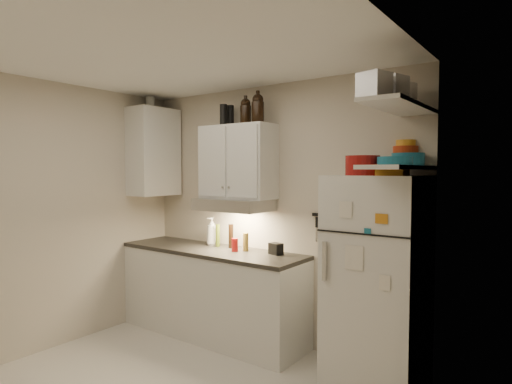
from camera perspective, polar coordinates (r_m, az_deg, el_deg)
The scene contains 35 objects.
ceiling at distance 3.34m, azimuth -13.32°, elevation 17.94°, with size 3.20×3.00×0.02m, color white.
back_wall at distance 4.39m, azimuth 2.06°, elevation -2.84°, with size 3.20×0.02×2.60m, color beige.
left_wall at distance 4.59m, azimuth -26.33°, elevation -2.89°, with size 0.02×3.00×2.60m, color beige.
right_wall at distance 2.31m, azimuth 14.40°, elevation -8.15°, with size 0.02×3.00×2.60m, color beige.
base_cabinet at distance 4.64m, azimuth -5.96°, elevation -13.35°, with size 2.10×0.60×0.88m, color silver.
countertop at distance 4.54m, azimuth -5.99°, elevation -7.76°, with size 2.10×0.62×0.04m, color #2A2824.
upper_cabinet at distance 4.40m, azimuth -2.45°, elevation 4.02°, with size 0.80×0.33×0.75m, color silver.
side_cabinet at distance 5.10m, azimuth -13.48°, elevation 5.20°, with size 0.33×0.55×1.00m, color silver.
range_hood at distance 4.36m, azimuth -2.97°, elevation -1.68°, with size 0.76×0.46×0.12m, color silver.
fridge at distance 3.59m, azimuth 15.86°, elevation -11.55°, with size 0.70×0.68×1.70m, color silver.
shelf_hi at distance 3.32m, azimuth 18.67°, elevation 10.75°, with size 0.30×0.95×0.03m, color silver.
shelf_lo at distance 3.28m, azimuth 18.54°, elevation 3.13°, with size 0.30×0.95×0.03m, color silver.
knife_strip at distance 4.01m, azimuth 10.18°, elevation -3.13°, with size 0.42×0.02×0.03m, color black.
dutch_oven at distance 3.40m, azimuth 14.00°, elevation 3.44°, with size 0.26×0.26×0.15m, color maroon.
book_stack at distance 3.32m, azimuth 17.76°, elevation 2.81°, with size 0.20×0.25×0.08m, color orange.
spice_jar at distance 3.40m, azimuth 16.57°, elevation 2.97°, with size 0.06×0.06×0.10m, color silver.
stock_pot at distance 3.57m, azimuth 18.63°, elevation 11.91°, with size 0.26×0.26×0.18m, color silver.
tin_a at distance 3.26m, azimuth 17.59°, elevation 12.84°, with size 0.19×0.17×0.19m, color #AAAAAD.
tin_b at distance 3.06m, azimuth 15.48°, elevation 13.44°, with size 0.18×0.18×0.18m, color #AAAAAD.
bowl_teal at distance 3.65m, azimuth 19.60°, elevation 4.11°, with size 0.26×0.26×0.10m, color #176683.
bowl_orange at distance 3.76m, azimuth 19.34°, elevation 5.32°, with size 0.20×0.20×0.06m, color #B83211.
bowl_yellow at distance 3.77m, azimuth 19.35°, elevation 6.17°, with size 0.16×0.16×0.05m, color gold.
plates at distance 3.26m, azimuth 18.03°, elevation 3.95°, with size 0.25×0.25×0.06m, color #176683.
growler_a at distance 4.35m, azimuth -1.40°, elevation 10.74°, with size 0.11×0.11×0.26m, color black, non-canonical shape.
growler_b at distance 4.22m, azimuth 0.25°, elevation 11.14°, with size 0.12×0.12×0.29m, color black, non-canonical shape.
thermos_a at distance 4.59m, azimuth -3.45°, elevation 10.07°, with size 0.08×0.08×0.22m, color black.
thermos_b at distance 4.50m, azimuth -4.36°, elevation 10.19°, with size 0.08×0.08×0.22m, color black.
side_jar at distance 5.23m, azimuth -13.91°, elevation 11.42°, with size 0.11×0.11×0.14m, color silver.
soap_bottle at distance 4.71m, azimuth -5.91°, elevation -5.03°, with size 0.13×0.13×0.34m, color silver.
pepper_mill at distance 4.36m, azimuth -1.39°, elevation -6.69°, with size 0.06×0.06×0.18m, color brown.
oil_bottle at distance 4.63m, azimuth -5.13°, elevation -5.78°, with size 0.05×0.05×0.24m, color #485816.
vinegar_bottle at distance 4.53m, azimuth -3.36°, elevation -5.88°, with size 0.05×0.05×0.25m, color black.
clear_bottle at distance 4.43m, azimuth -1.55°, elevation -6.69°, with size 0.05×0.05×0.16m, color silver.
red_jar at distance 4.34m, azimuth -2.84°, elevation -7.07°, with size 0.07×0.07×0.13m, color maroon.
caddy at distance 4.21m, azimuth 2.66°, elevation -7.56°, with size 0.13×0.09×0.11m, color black.
Camera 1 is at (2.44, -2.11, 1.74)m, focal length 30.00 mm.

